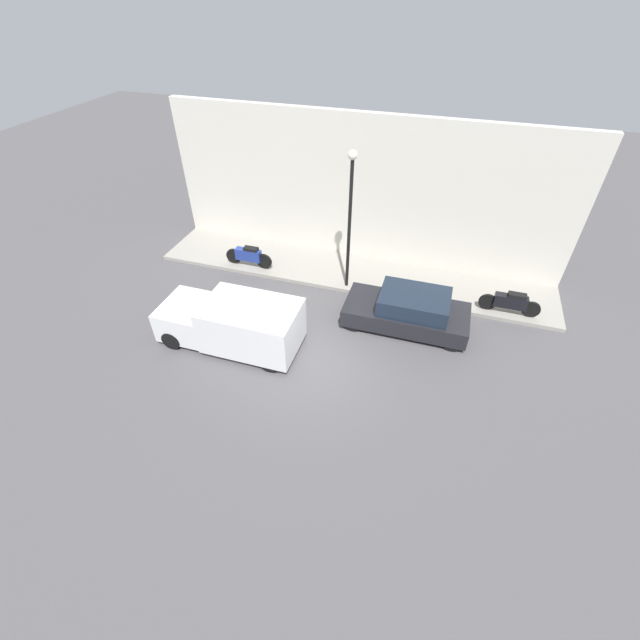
{
  "coord_description": "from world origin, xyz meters",
  "views": [
    {
      "loc": [
        -8.99,
        -3.17,
        9.66
      ],
      "look_at": [
        1.37,
        0.09,
        0.6
      ],
      "focal_mm": 24.0,
      "sensor_mm": 36.0,
      "label": 1
    }
  ],
  "objects_px": {
    "motorcycle_blue": "(249,256)",
    "motorcycle_black": "(511,302)",
    "delivery_van": "(232,323)",
    "streetlamp": "(350,207)",
    "parked_car": "(408,311)"
  },
  "relations": [
    {
      "from": "parked_car",
      "to": "motorcycle_blue",
      "type": "bearing_deg",
      "value": 75.97
    },
    {
      "from": "delivery_van",
      "to": "motorcycle_blue",
      "type": "xyz_separation_m",
      "value": [
        4.26,
        1.41,
        -0.24
      ]
    },
    {
      "from": "motorcycle_blue",
      "to": "motorcycle_black",
      "type": "height_order",
      "value": "motorcycle_blue"
    },
    {
      "from": "delivery_van",
      "to": "motorcycle_black",
      "type": "distance_m",
      "value": 9.57
    },
    {
      "from": "motorcycle_blue",
      "to": "motorcycle_black",
      "type": "xyz_separation_m",
      "value": [
        -0.08,
        -10.02,
        -0.01
      ]
    },
    {
      "from": "delivery_van",
      "to": "streetlamp",
      "type": "xyz_separation_m",
      "value": [
        4.11,
        -2.73,
        2.51
      ]
    },
    {
      "from": "motorcycle_blue",
      "to": "motorcycle_black",
      "type": "bearing_deg",
      "value": -90.45
    },
    {
      "from": "streetlamp",
      "to": "delivery_van",
      "type": "bearing_deg",
      "value": 146.42
    },
    {
      "from": "parked_car",
      "to": "motorcycle_black",
      "type": "distance_m",
      "value": 3.69
    },
    {
      "from": "delivery_van",
      "to": "parked_car",
      "type": "bearing_deg",
      "value": -63.86
    },
    {
      "from": "delivery_van",
      "to": "streetlamp",
      "type": "height_order",
      "value": "streetlamp"
    },
    {
      "from": "delivery_van",
      "to": "motorcycle_blue",
      "type": "relative_size",
      "value": 2.31
    },
    {
      "from": "delivery_van",
      "to": "streetlamp",
      "type": "bearing_deg",
      "value": -33.58
    },
    {
      "from": "parked_car",
      "to": "motorcycle_black",
      "type": "relative_size",
      "value": 2.02
    },
    {
      "from": "streetlamp",
      "to": "parked_car",
      "type": "bearing_deg",
      "value": -120.88
    }
  ]
}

